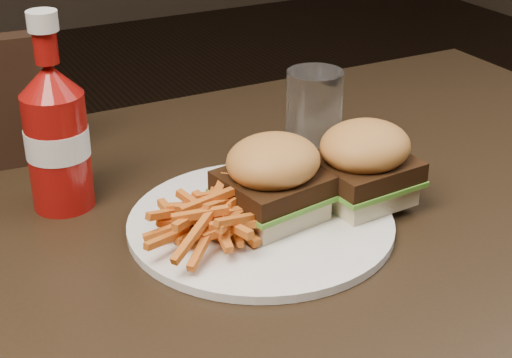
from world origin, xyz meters
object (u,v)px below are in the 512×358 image
dining_table (247,261)px  tumbler (314,114)px  plate (261,223)px  ketchup_bottle (59,153)px

dining_table → tumbler: bearing=41.3°
dining_table → tumbler: tumbler is taller
plate → tumbler: 0.19m
tumbler → dining_table: bearing=-138.7°
ketchup_bottle → tumbler: bearing=-3.8°
ketchup_bottle → plate: bearing=-40.9°
plate → ketchup_bottle: 0.22m
dining_table → tumbler: size_ratio=11.56×
plate → ketchup_bottle: size_ratio=2.08×
plate → tumbler: tumbler is taller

